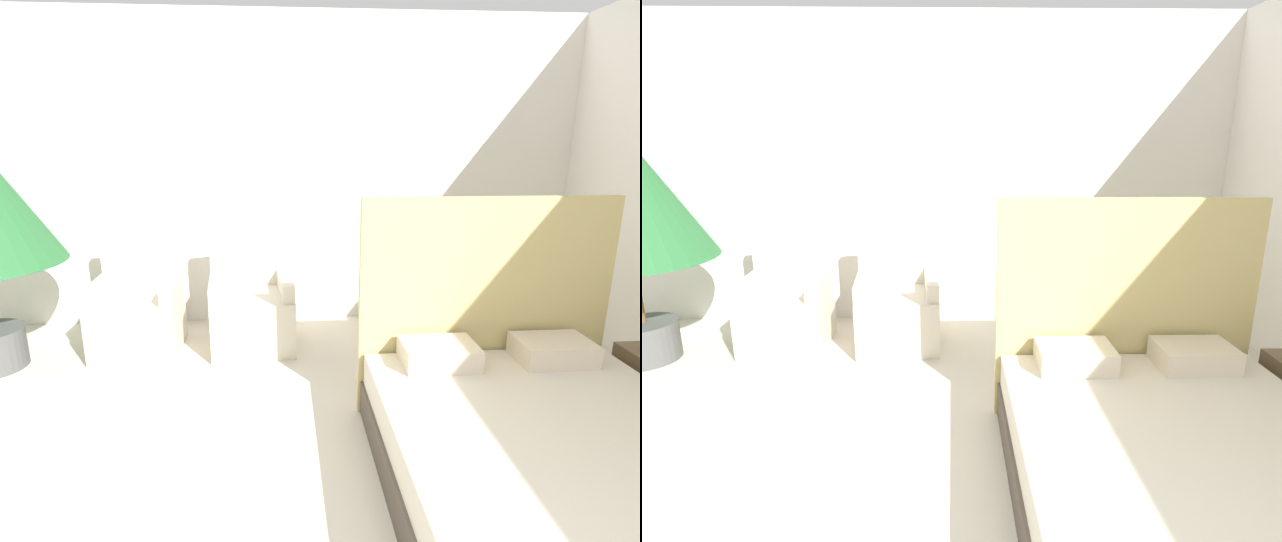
% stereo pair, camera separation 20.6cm
% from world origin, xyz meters
% --- Properties ---
extents(wall_back, '(10.00, 0.06, 2.90)m').
position_xyz_m(wall_back, '(0.00, 4.05, 1.45)').
color(wall_back, white).
rests_on(wall_back, ground_plane).
extents(bed, '(1.67, 2.10, 1.45)m').
position_xyz_m(bed, '(1.44, 1.25, 0.27)').
color(bed, '#4C4238').
rests_on(bed, ground_plane).
extents(armchair_near_window_left, '(0.72, 0.71, 0.97)m').
position_xyz_m(armchair_near_window_left, '(-1.13, 3.35, 0.30)').
color(armchair_near_window_left, beige).
rests_on(armchair_near_window_left, ground_plane).
extents(armchair_near_window_right, '(0.76, 0.75, 0.97)m').
position_xyz_m(armchair_near_window_right, '(-0.15, 3.35, 0.30)').
color(armchair_near_window_right, beige).
rests_on(armchair_near_window_right, ground_plane).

